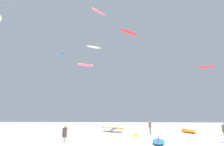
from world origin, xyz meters
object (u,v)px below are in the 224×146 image
object	(u,v)px
kite_grounded_mid	(112,130)
kite_aloft_0	(99,12)
kite_aloft_2	(94,47)
person_left	(150,126)
person_foreground	(65,135)
kite_grounded_far	(159,141)
kite_aloft_5	(206,67)
kite_grounded_near	(188,131)
kite_aloft_7	(129,32)
kite_aloft_4	(86,65)
kite_aloft_3	(61,55)
cooler_box	(136,135)

from	to	relation	value
kite_grounded_mid	kite_aloft_0	size ratio (longest dim) A/B	1.13
kite_aloft_2	person_left	bearing A→B (deg)	-64.19
person_foreground	kite_grounded_mid	xyz separation A→B (m)	(1.84, 16.30, -0.67)
kite_aloft_0	kite_grounded_far	bearing A→B (deg)	-70.26
kite_aloft_0	kite_aloft_5	bearing A→B (deg)	-8.56
person_left	kite_aloft_2	distance (m)	29.97
kite_grounded_near	kite_aloft_5	size ratio (longest dim) A/B	1.43
kite_aloft_7	kite_grounded_near	bearing A→B (deg)	30.84
kite_grounded_far	kite_aloft_4	size ratio (longest dim) A/B	0.88
kite_aloft_2	kite_aloft_3	size ratio (longest dim) A/B	1.08
person_foreground	cooler_box	xyz separation A→B (m)	(4.95, 9.59, -0.81)
person_foreground	kite_aloft_5	world-z (taller)	kite_aloft_5
kite_aloft_3	kite_aloft_4	world-z (taller)	kite_aloft_3
kite_aloft_7	kite_grounded_mid	bearing A→B (deg)	116.19
kite_aloft_7	kite_aloft_3	bearing A→B (deg)	126.18
kite_grounded_near	kite_aloft_3	bearing A→B (deg)	144.49
person_foreground	kite_grounded_near	distance (m)	19.79
person_left	kite_aloft_2	world-z (taller)	kite_aloft_2
kite_grounded_mid	kite_aloft_7	bearing A→B (deg)	-63.81
person_left	kite_aloft_3	xyz separation A→B (m)	(-17.75, 19.51, 14.78)
kite_aloft_5	kite_aloft_7	xyz separation A→B (m)	(-13.53, -13.13, 1.79)
cooler_box	kite_grounded_near	bearing A→B (deg)	40.63
kite_aloft_0	kite_aloft_7	distance (m)	20.41
person_left	kite_grounded_mid	bearing A→B (deg)	-31.89
kite_aloft_4	kite_aloft_5	bearing A→B (deg)	-23.13
kite_aloft_3	kite_grounded_far	bearing A→B (deg)	-58.20
cooler_box	kite_aloft_3	world-z (taller)	kite_aloft_3
person_foreground	kite_aloft_5	xyz separation A→B (m)	(17.92, 24.23, 9.65)
person_foreground	person_left	bearing A→B (deg)	4.33
kite_aloft_2	kite_grounded_mid	bearing A→B (deg)	-72.65
kite_aloft_4	kite_aloft_5	world-z (taller)	kite_aloft_4
kite_grounded_near	cooler_box	world-z (taller)	kite_grounded_near
kite_aloft_0	kite_aloft_3	xyz separation A→B (m)	(-9.18, 4.91, -7.62)
kite_aloft_4	person_left	bearing A→B (deg)	-60.14
cooler_box	kite_aloft_2	world-z (taller)	kite_aloft_2
kite_grounded_near	kite_aloft_0	world-z (taller)	kite_aloft_0
person_left	kite_aloft_5	xyz separation A→B (m)	(11.15, 11.64, 9.69)
kite_grounded_mid	cooler_box	size ratio (longest dim) A/B	8.63
person_left	kite_aloft_5	size ratio (longest dim) A/B	0.49
kite_aloft_3	kite_aloft_4	xyz separation A→B (m)	(5.28, 2.21, -2.00)
kite_aloft_2	kite_aloft_7	world-z (taller)	kite_aloft_2
kite_grounded_mid	kite_grounded_far	size ratio (longest dim) A/B	1.39
person_left	kite_aloft_0	world-z (taller)	kite_aloft_0
kite_aloft_2	kite_grounded_near	bearing A→B (deg)	-49.98
person_left	kite_grounded_far	xyz separation A→B (m)	(-0.14, -8.89, -0.73)
kite_aloft_3	person_left	bearing A→B (deg)	-47.71
kite_grounded_far	kite_aloft_0	bearing A→B (deg)	109.74
kite_grounded_near	kite_aloft_2	world-z (taller)	kite_aloft_2
person_foreground	kite_grounded_mid	world-z (taller)	person_foreground
cooler_box	kite_aloft_4	distance (m)	30.15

